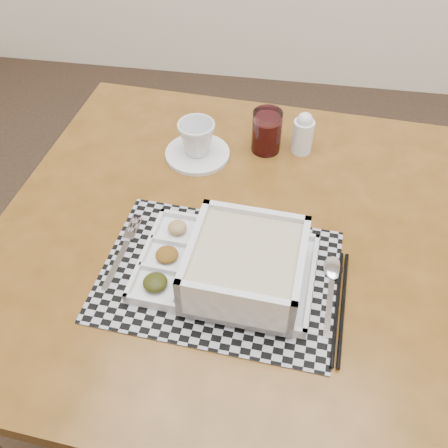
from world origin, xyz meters
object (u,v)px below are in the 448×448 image
(cup, at_px, (197,138))
(creamer_bottle, at_px, (303,133))
(dining_table, at_px, (226,252))
(juice_glass, at_px, (267,133))
(serving_tray, at_px, (240,268))

(cup, bearing_deg, creamer_bottle, 6.40)
(dining_table, bearing_deg, juice_glass, 79.08)
(serving_tray, relative_size, creamer_bottle, 3.21)
(dining_table, bearing_deg, creamer_bottle, 64.06)
(dining_table, xyz_separation_m, juice_glass, (0.05, 0.27, 0.12))
(dining_table, xyz_separation_m, serving_tray, (0.04, -0.13, 0.11))
(creamer_bottle, bearing_deg, cup, -166.52)
(cup, xyz_separation_m, juice_glass, (0.15, 0.05, -0.00))
(dining_table, relative_size, serving_tray, 2.95)
(juice_glass, bearing_deg, dining_table, -100.92)
(serving_tray, distance_m, cup, 0.38)
(serving_tray, xyz_separation_m, juice_glass, (0.01, 0.40, 0.00))
(cup, distance_m, creamer_bottle, 0.24)
(serving_tray, xyz_separation_m, creamer_bottle, (0.09, 0.40, 0.01))
(dining_table, distance_m, juice_glass, 0.30)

